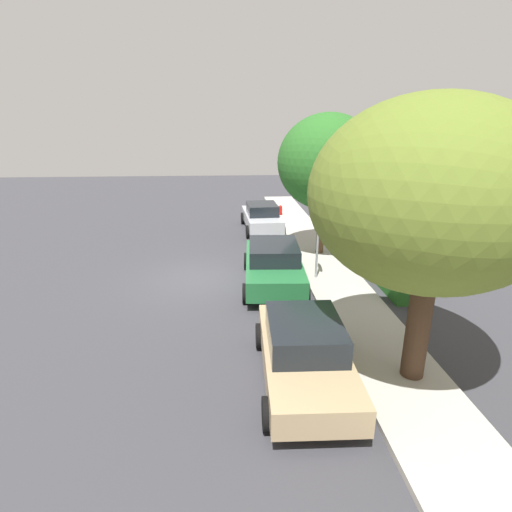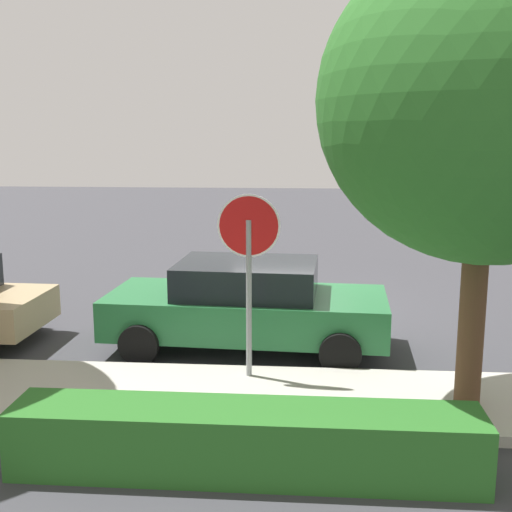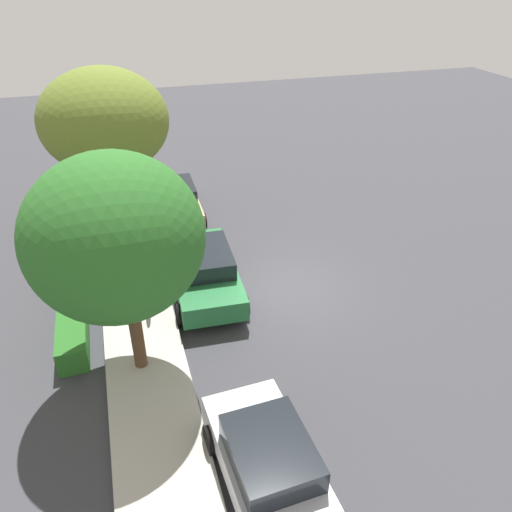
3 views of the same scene
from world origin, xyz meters
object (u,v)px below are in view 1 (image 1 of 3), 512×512
parked_car_green (273,264)px  street_tree_mid_block (327,162)px  street_tree_near_corner (429,196)px  stop_sign (318,229)px  parked_car_tan (304,351)px  parked_car_silver (262,217)px  fire_hydrant (280,211)px

parked_car_green → street_tree_mid_block: bearing=140.9°
street_tree_near_corner → stop_sign: bearing=-172.5°
parked_car_tan → street_tree_mid_block: bearing=164.3°
parked_car_silver → fire_hydrant: size_ratio=6.19×
parked_car_silver → fire_hydrant: bearing=155.4°
street_tree_near_corner → parked_car_silver: bearing=-170.8°
parked_car_tan → street_tree_near_corner: street_tree_near_corner is taller
parked_car_green → parked_car_tan: 5.59m
street_tree_mid_block → fire_hydrant: 8.28m
parked_car_green → street_tree_mid_block: street_tree_mid_block is taller
stop_sign → street_tree_mid_block: 3.62m
stop_sign → fire_hydrant: (-10.30, 0.04, -1.56)m
parked_car_silver → street_tree_mid_block: (4.39, 2.26, 3.19)m
stop_sign → fire_hydrant: bearing=179.8°
fire_hydrant → stop_sign: bearing=-0.2°
stop_sign → fire_hydrant: size_ratio=3.84×
street_tree_near_corner → street_tree_mid_block: 8.72m
fire_hydrant → street_tree_near_corner: bearing=2.6°
parked_car_silver → fire_hydrant: 3.36m
parked_car_tan → parked_car_silver: (-13.03, 0.17, -0.01)m
parked_car_green → street_tree_near_corner: size_ratio=0.78×
parked_car_green → parked_car_silver: bearing=178.3°
parked_car_green → parked_car_tan: bearing=0.5°
stop_sign → fire_hydrant: stop_sign is taller
parked_car_green → street_tree_near_corner: (5.67, 2.33, 3.34)m
stop_sign → parked_car_silver: stop_sign is taller
parked_car_green → parked_car_tan: size_ratio=1.10×
parked_car_tan → street_tree_mid_block: (-8.64, 2.43, 3.19)m
stop_sign → street_tree_mid_block: size_ratio=0.47×
parked_car_green → parked_car_silver: size_ratio=1.06×
street_tree_mid_block → fire_hydrant: bearing=-173.3°
parked_car_green → parked_car_tan: parked_car_green is taller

